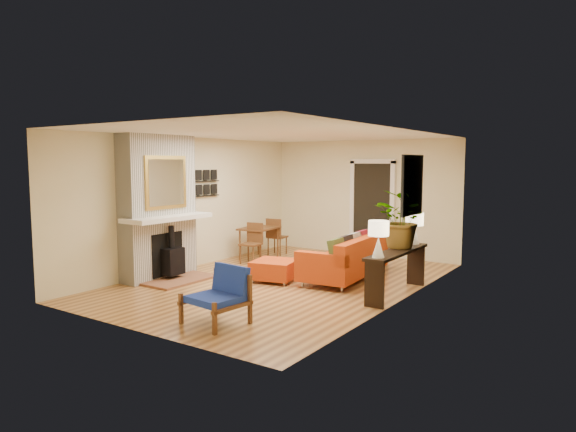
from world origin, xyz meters
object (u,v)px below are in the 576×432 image
(ottoman, at_px, (275,269))
(lamp_near, at_px, (378,235))
(console_table, at_px, (397,260))
(houseplant, at_px, (403,219))
(dining_table, at_px, (262,234))
(lamp_far, at_px, (414,224))
(sofa, at_px, (349,258))
(blue_chair, at_px, (221,292))

(ottoman, height_order, lamp_near, lamp_near)
(console_table, height_order, lamp_near, lamp_near)
(console_table, distance_m, houseplant, 0.66)
(dining_table, distance_m, lamp_far, 3.73)
(ottoman, bearing_deg, sofa, 41.38)
(houseplant, bearing_deg, ottoman, -167.39)
(sofa, height_order, lamp_near, lamp_near)
(ottoman, height_order, blue_chair, blue_chair)
(sofa, relative_size, ottoman, 2.56)
(blue_chair, xyz_separation_m, dining_table, (-2.25, 3.89, 0.15))
(houseplant, bearing_deg, sofa, 160.83)
(console_table, bearing_deg, houseplant, 92.53)
(lamp_near, relative_size, houseplant, 0.57)
(sofa, xyz_separation_m, houseplant, (1.17, -0.41, 0.82))
(dining_table, xyz_separation_m, console_table, (3.65, -1.31, 0.02))
(sofa, distance_m, blue_chair, 3.23)
(ottoman, distance_m, console_table, 2.24)
(sofa, height_order, console_table, sofa)
(ottoman, bearing_deg, console_table, 6.80)
(console_table, relative_size, lamp_far, 3.43)
(lamp_far, relative_size, houseplant, 0.57)
(ottoman, distance_m, lamp_far, 2.55)
(console_table, bearing_deg, lamp_far, 90.00)
(blue_chair, height_order, houseplant, houseplant)
(lamp_near, xyz_separation_m, houseplant, (-0.01, 0.96, 0.13))
(console_table, xyz_separation_m, houseplant, (-0.01, 0.23, 0.62))
(dining_table, bearing_deg, lamp_near, -29.21)
(console_table, relative_size, houseplant, 1.97)
(sofa, xyz_separation_m, lamp_far, (1.18, 0.10, 0.69))
(houseplant, bearing_deg, blue_chair, -116.35)
(console_table, xyz_separation_m, lamp_far, (0.00, 0.74, 0.49))
(ottoman, bearing_deg, lamp_far, 24.49)
(sofa, distance_m, houseplant, 1.48)
(ottoman, relative_size, houseplant, 0.93)
(console_table, bearing_deg, lamp_near, -90.00)
(ottoman, bearing_deg, dining_table, 133.00)
(blue_chair, xyz_separation_m, lamp_near, (1.40, 1.85, 0.66))
(dining_table, relative_size, lamp_near, 2.95)
(ottoman, distance_m, houseplant, 2.44)
(ottoman, height_order, dining_table, dining_table)
(sofa, height_order, lamp_far, lamp_far)
(ottoman, xyz_separation_m, lamp_far, (2.19, 1.00, 0.85))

